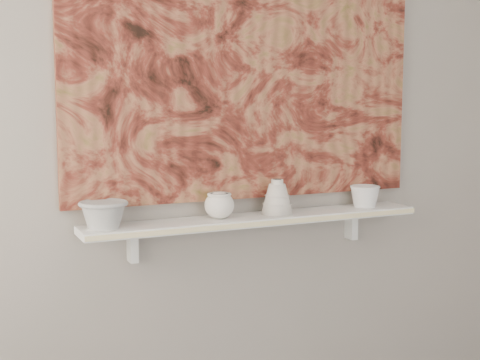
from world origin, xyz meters
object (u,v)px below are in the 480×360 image
shelf (257,219)px  bowl_grey (103,214)px  bell_vessel (277,197)px  painting (249,60)px  bowl_white (365,196)px  cup_cream (219,205)px

shelf → bowl_grey: bearing=180.0°
bowl_grey → bell_vessel: size_ratio=1.25×
bell_vessel → painting: bearing=137.5°
painting → bell_vessel: (0.09, -0.08, -0.54)m
shelf → bowl_white: bowl_white is taller
bowl_grey → bell_vessel: (0.70, 0.00, 0.02)m
bowl_white → shelf: bearing=180.0°
bowl_grey → bell_vessel: bearing=0.0°
bell_vessel → bowl_white: 0.43m
shelf → painting: painting is taller
bowl_grey → cup_cream: 0.45m
painting → bowl_grey: painting is taller
cup_cream → bell_vessel: 0.25m
bowl_grey → painting: bearing=7.5°
shelf → bowl_grey: size_ratio=7.99×
painting → shelf: bearing=-90.0°
shelf → bell_vessel: bearing=0.0°
painting → bell_vessel: bearing=-42.5°
cup_cream → bell_vessel: size_ratio=0.81×
painting → cup_cream: (-0.16, -0.08, -0.56)m
bell_vessel → bowl_white: bearing=0.0°
painting → cup_cream: 0.59m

